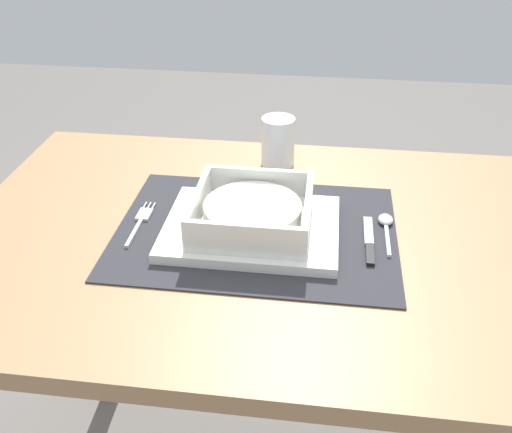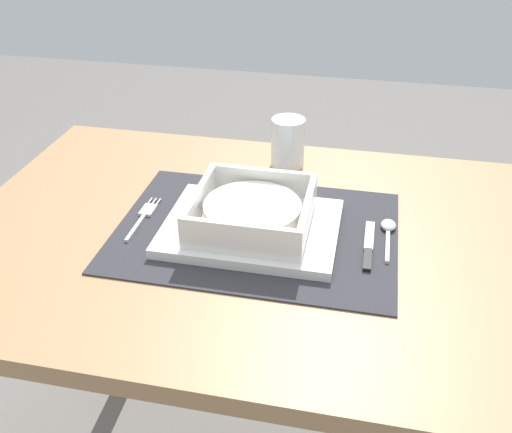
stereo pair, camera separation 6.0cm
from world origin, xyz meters
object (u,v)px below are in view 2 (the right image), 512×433
object	(u,v)px
dining_table	(268,288)
fork	(145,215)
porridge_bowl	(252,213)
spoon	(388,229)
butter_knife	(368,248)
drinking_glass	(288,145)

from	to	relation	value
dining_table	fork	world-z (taller)	fork
porridge_bowl	spoon	xyz separation A→B (m)	(0.21, 0.04, -0.03)
spoon	butter_knife	size ratio (longest dim) A/B	0.87
fork	porridge_bowl	bearing A→B (deg)	-6.21
porridge_bowl	drinking_glass	bearing A→B (deg)	86.46
dining_table	fork	bearing A→B (deg)	179.54
dining_table	porridge_bowl	world-z (taller)	porridge_bowl
porridge_bowl	fork	distance (m)	0.19
spoon	fork	bearing A→B (deg)	-177.55
butter_knife	spoon	bearing A→B (deg)	63.33
dining_table	butter_knife	xyz separation A→B (m)	(0.16, -0.02, 0.12)
spoon	drinking_glass	bearing A→B (deg)	131.06
fork	drinking_glass	size ratio (longest dim) A/B	1.40
butter_knife	drinking_glass	xyz separation A→B (m)	(-0.17, 0.26, 0.04)
fork	drinking_glass	xyz separation A→B (m)	(0.20, 0.24, 0.04)
fork	drinking_glass	distance (m)	0.31
spoon	drinking_glass	distance (m)	0.28
dining_table	butter_knife	distance (m)	0.20
porridge_bowl	spoon	distance (m)	0.22
spoon	butter_knife	xyz separation A→B (m)	(-0.03, -0.06, -0.00)
porridge_bowl	fork	world-z (taller)	porridge_bowl
porridge_bowl	butter_knife	xyz separation A→B (m)	(0.18, -0.01, -0.03)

